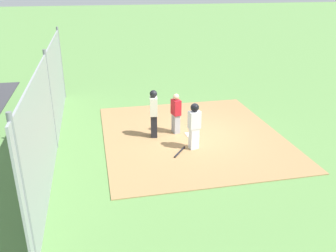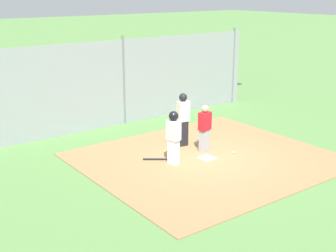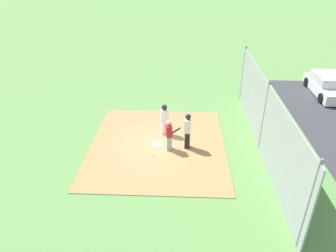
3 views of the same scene
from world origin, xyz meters
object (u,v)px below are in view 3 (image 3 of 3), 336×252
baseball_bat (175,131)px  baseball (153,155)px  parked_car_white (327,86)px  catcher (169,135)px  home_plate (158,145)px  runner (164,118)px  umpire (188,130)px

baseball_bat → baseball: size_ratio=11.14×
baseball_bat → parked_car_white: size_ratio=0.20×
baseball_bat → baseball: 2.48m
parked_car_white → catcher: bearing=-54.1°
home_plate → runner: size_ratio=0.27×
home_plate → parked_car_white: 12.42m
catcher → umpire: bearing=-180.0°
catcher → baseball_bat: 1.85m
home_plate → baseball: 0.98m
umpire → baseball: umpire is taller
umpire → parked_car_white: bearing=-135.5°
catcher → home_plate: bearing=-45.6°
runner → catcher: bearing=-2.1°
catcher → baseball_bat: (1.67, -0.26, -0.74)m
home_plate → baseball_bat: size_ratio=0.53×
catcher → umpire: 0.89m
baseball → umpire: bearing=-62.5°
home_plate → umpire: (-0.15, -1.39, 0.92)m
catcher → umpire: size_ratio=0.86×
catcher → baseball: bearing=28.4°
umpire → baseball_bat: bearing=-60.1°
home_plate → parked_car_white: bearing=-57.7°
home_plate → runner: (1.10, -0.25, 0.90)m
runner → parked_car_white: 11.64m
home_plate → catcher: (-0.34, -0.54, 0.76)m
runner → baseball: size_ratio=21.72×
catcher → parked_car_white: 12.16m
umpire → parked_car_white: umpire is taller
home_plate → parked_car_white: size_ratio=0.10×
home_plate → baseball: size_ratio=5.95×
catcher → baseball: (-0.62, 0.71, -0.74)m
runner → parked_car_white: (5.53, -10.24, -0.33)m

